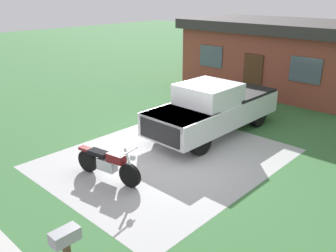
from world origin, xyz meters
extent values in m
plane|color=#3A6D3A|center=(0.00, 0.00, 0.00)|extent=(80.00, 80.00, 0.00)
cube|color=#ACACAC|center=(0.00, 0.00, 0.00)|extent=(5.83, 7.14, 0.01)
cylinder|color=black|center=(0.47, -1.93, 0.33)|extent=(0.67, 0.23, 0.66)
cylinder|color=black|center=(-1.06, -2.19, 0.33)|extent=(0.67, 0.23, 0.66)
cube|color=silver|center=(-0.32, -2.06, 0.42)|extent=(0.60, 0.35, 0.32)
cube|color=maroon|center=(0.02, -2.00, 0.72)|extent=(0.56, 0.34, 0.24)
cube|color=black|center=(-0.62, -2.11, 0.70)|extent=(0.64, 0.38, 0.12)
cube|color=maroon|center=(-1.06, -2.19, 0.70)|extent=(0.51, 0.28, 0.08)
cylinder|color=silver|center=(0.47, -1.93, 0.70)|extent=(0.34, 0.11, 0.77)
cylinder|color=silver|center=(0.47, -1.93, 1.02)|extent=(0.16, 0.70, 0.04)
sphere|color=silver|center=(0.58, -1.91, 0.88)|extent=(0.16, 0.16, 0.16)
cylinder|color=black|center=(0.55, 0.95, 0.42)|extent=(0.31, 0.84, 0.84)
cylinder|color=black|center=(-1.09, 0.96, 0.42)|extent=(0.31, 0.84, 0.84)
cylinder|color=black|center=(0.57, 4.45, 0.42)|extent=(0.31, 0.84, 0.84)
cylinder|color=black|center=(-1.07, 4.46, 0.42)|extent=(0.31, 0.84, 0.84)
cube|color=silver|center=(-0.26, 2.75, 0.80)|extent=(2.04, 5.62, 0.80)
cube|color=silver|center=(-0.27, 0.90, 1.10)|extent=(1.91, 1.91, 0.20)
cube|color=silver|center=(-0.26, 2.35, 1.55)|extent=(1.81, 1.91, 0.70)
cube|color=#3F4C56|center=(-0.27, 1.55, 1.45)|extent=(1.70, 0.17, 0.60)
cube|color=black|center=(-0.25, 4.30, 1.05)|extent=(1.92, 2.41, 0.50)
cube|color=black|center=(-0.28, -0.03, 0.80)|extent=(1.70, 0.11, 0.64)
cube|color=gray|center=(2.40, -4.96, 1.15)|extent=(0.26, 0.48, 0.22)
cube|color=brown|center=(-1.71, 10.34, 1.50)|extent=(9.00, 5.00, 3.00)
cube|color=#383333|center=(-1.71, 10.34, 3.25)|extent=(9.60, 5.60, 0.50)
cube|color=#4C2D19|center=(-1.71, 7.81, 1.05)|extent=(1.00, 0.08, 2.10)
cube|color=#4C5966|center=(-4.23, 7.81, 1.70)|extent=(1.40, 0.06, 1.10)
cube|color=#4C5966|center=(0.81, 7.81, 1.70)|extent=(1.40, 0.06, 1.10)
camera|label=1|loc=(6.89, -7.29, 4.88)|focal=38.06mm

